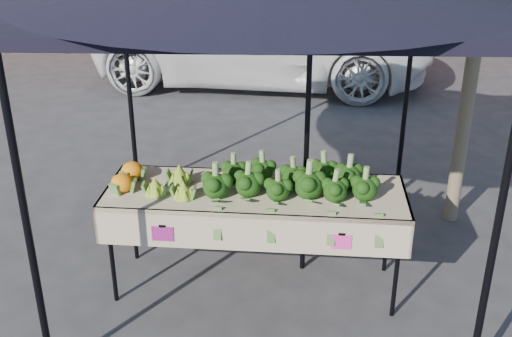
% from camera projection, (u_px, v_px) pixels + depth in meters
% --- Properties ---
extents(ground, '(90.00, 90.00, 0.00)m').
position_uv_depth(ground, '(284.00, 289.00, 5.25)').
color(ground, '#2C2C2E').
extents(table, '(2.44, 0.93, 0.90)m').
position_uv_depth(table, '(255.00, 239.00, 5.13)').
color(table, '#C6B495').
rests_on(table, ground).
extents(canopy, '(3.16, 3.16, 2.74)m').
position_uv_depth(canopy, '(264.00, 120.00, 5.06)').
color(canopy, black).
rests_on(canopy, ground).
extents(broccoli_heap, '(1.37, 0.57, 0.27)m').
position_uv_depth(broccoli_heap, '(290.00, 174.00, 4.90)').
color(broccoli_heap, black).
rests_on(broccoli_heap, table).
extents(romanesco_cluster, '(0.43, 0.47, 0.20)m').
position_uv_depth(romanesco_cluster, '(171.00, 178.00, 4.91)').
color(romanesco_cluster, '#93B329').
rests_on(romanesco_cluster, table).
extents(cauliflower_pair, '(0.23, 0.43, 0.18)m').
position_uv_depth(cauliflower_pair, '(127.00, 175.00, 4.99)').
color(cauliflower_pair, orange).
rests_on(cauliflower_pair, table).
extents(street_tree, '(2.01, 2.01, 3.96)m').
position_uv_depth(street_tree, '(478.00, 25.00, 5.56)').
color(street_tree, '#1E4C14').
rests_on(street_tree, ground).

